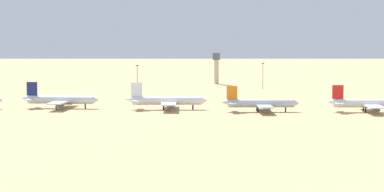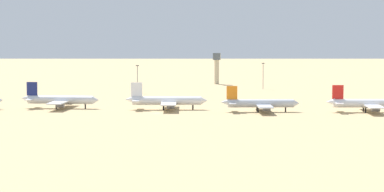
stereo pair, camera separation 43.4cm
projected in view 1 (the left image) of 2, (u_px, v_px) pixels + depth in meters
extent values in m
plane|color=tan|center=(157.00, 113.00, 334.13)|extent=(4000.00, 4000.00, 0.00)
pyramid|color=#7A775C|center=(141.00, 18.00, 1255.25)|extent=(351.22, 287.66, 120.48)
pyramid|color=gray|center=(364.00, 22.00, 1289.07)|extent=(335.93, 225.15, 107.15)
cone|color=silver|center=(0.00, 100.00, 352.23)|extent=(3.14, 3.92, 3.82)
cylinder|color=silver|center=(60.00, 100.00, 355.19)|extent=(31.95, 4.05, 3.99)
cone|color=silver|center=(96.00, 100.00, 353.61)|extent=(3.00, 3.80, 3.79)
cone|color=silver|center=(25.00, 98.00, 356.72)|extent=(4.00, 3.40, 3.39)
cube|color=navy|center=(32.00, 89.00, 356.01)|extent=(5.19, 0.51, 6.49)
cube|color=silver|center=(35.00, 98.00, 360.39)|extent=(3.21, 6.79, 0.36)
cube|color=silver|center=(30.00, 99.00, 352.47)|extent=(3.21, 6.79, 0.36)
cube|color=silver|center=(63.00, 101.00, 355.16)|extent=(6.84, 31.95, 0.56)
cylinder|color=slate|center=(69.00, 102.00, 362.61)|extent=(3.60, 2.20, 2.20)
cylinder|color=slate|center=(60.00, 105.00, 347.76)|extent=(3.60, 2.20, 2.20)
cylinder|color=black|center=(85.00, 106.00, 354.36)|extent=(0.70, 0.70, 2.20)
cylinder|color=black|center=(59.00, 106.00, 357.98)|extent=(0.70, 0.70, 2.20)
cylinder|color=black|center=(56.00, 107.00, 353.22)|extent=(0.70, 0.70, 2.20)
cylinder|color=white|center=(167.00, 101.00, 349.56)|extent=(32.85, 7.47, 4.08)
cone|color=white|center=(204.00, 101.00, 349.77)|extent=(3.45, 4.17, 3.87)
cone|color=white|center=(129.00, 99.00, 349.30)|extent=(4.42, 3.87, 3.46)
cube|color=white|center=(137.00, 89.00, 348.93)|extent=(5.32, 1.06, 6.62)
cube|color=white|center=(137.00, 99.00, 353.42)|extent=(3.97, 7.23, 0.37)
cube|color=white|center=(136.00, 101.00, 345.30)|extent=(3.97, 7.23, 0.37)
cube|color=white|center=(169.00, 102.00, 349.63)|extent=(10.31, 33.15, 0.57)
cylinder|color=slate|center=(171.00, 103.00, 357.38)|extent=(3.88, 2.61, 2.24)
cylinder|color=slate|center=(171.00, 107.00, 342.15)|extent=(3.88, 2.61, 2.24)
cylinder|color=black|center=(193.00, 107.00, 349.98)|extent=(0.71, 0.71, 2.24)
cylinder|color=black|center=(164.00, 107.00, 352.26)|extent=(0.71, 0.71, 2.24)
cylinder|color=black|center=(163.00, 108.00, 347.38)|extent=(0.71, 0.71, 2.24)
cylinder|color=silver|center=(261.00, 103.00, 339.56)|extent=(30.56, 7.27, 3.79)
cone|color=silver|center=(296.00, 103.00, 339.94)|extent=(3.24, 3.91, 3.60)
cone|color=silver|center=(225.00, 102.00, 339.14)|extent=(4.14, 3.64, 3.22)
cube|color=orange|center=(232.00, 93.00, 338.83)|extent=(4.95, 1.04, 6.16)
cube|color=silver|center=(231.00, 102.00, 343.00)|extent=(3.76, 6.75, 0.34)
cube|color=silver|center=(233.00, 103.00, 335.45)|extent=(3.76, 6.75, 0.34)
cube|color=silver|center=(263.00, 105.00, 339.63)|extent=(9.91, 30.87, 0.53)
cylinder|color=slate|center=(263.00, 106.00, 346.85)|extent=(3.63, 2.47, 2.09)
cylinder|color=slate|center=(267.00, 109.00, 332.69)|extent=(3.63, 2.47, 2.09)
cylinder|color=black|center=(286.00, 110.00, 340.08)|extent=(0.66, 0.66, 2.09)
cylinder|color=black|center=(257.00, 109.00, 342.05)|extent=(0.66, 0.66, 2.09)
cylinder|color=black|center=(258.00, 110.00, 337.52)|extent=(0.66, 0.66, 2.09)
cylinder|color=white|center=(368.00, 103.00, 338.34)|extent=(31.70, 6.33, 3.94)
cone|color=white|center=(330.00, 102.00, 338.57)|extent=(4.18, 3.64, 3.35)
cube|color=red|center=(338.00, 92.00, 338.12)|extent=(5.14, 0.88, 6.40)
cube|color=white|center=(336.00, 102.00, 342.45)|extent=(3.65, 6.91, 0.35)
cube|color=white|center=(339.00, 103.00, 334.61)|extent=(3.65, 6.91, 0.35)
cube|color=white|center=(370.00, 105.00, 338.37)|extent=(9.08, 31.92, 0.55)
cylinder|color=slate|center=(368.00, 106.00, 345.83)|extent=(3.70, 2.43, 2.17)
cylinder|color=slate|center=(376.00, 109.00, 331.12)|extent=(3.70, 2.43, 2.17)
cylinder|color=black|center=(363.00, 109.00, 340.98)|extent=(0.69, 0.69, 2.17)
cylinder|color=black|center=(366.00, 110.00, 336.28)|extent=(0.69, 0.69, 2.17)
cylinder|color=#C6B793|center=(216.00, 72.00, 519.41)|extent=(3.20, 3.20, 17.10)
cube|color=#4C5660|center=(216.00, 56.00, 518.45)|extent=(5.20, 5.20, 4.82)
cylinder|color=#59595E|center=(137.00, 80.00, 443.62)|extent=(0.36, 0.36, 16.27)
cube|color=#333333|center=(137.00, 66.00, 442.89)|extent=(1.80, 0.50, 0.50)
cylinder|color=#59595E|center=(263.00, 76.00, 473.52)|extent=(0.36, 0.36, 16.39)
cube|color=#333333|center=(263.00, 63.00, 472.78)|extent=(1.80, 0.50, 0.50)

